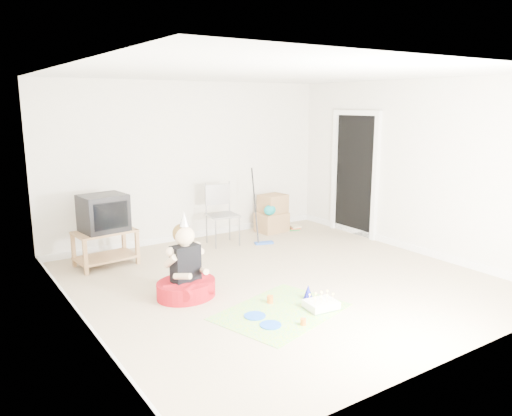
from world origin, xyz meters
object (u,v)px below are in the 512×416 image
tv_stand (105,245)px  folding_chair (223,215)px  cardboard_boxes (272,214)px  birthday_cake (321,305)px  crt_tv (103,213)px  seated_woman (186,279)px

tv_stand → folding_chair: bearing=0.4°
tv_stand → cardboard_boxes: size_ratio=1.30×
tv_stand → birthday_cake: bearing=-61.9°
tv_stand → cardboard_boxes: cardboard_boxes is taller
tv_stand → cardboard_boxes: bearing=4.8°
folding_chair → birthday_cake: bearing=-97.7°
tv_stand → crt_tv: (-0.00, -0.00, 0.46)m
birthday_cake → crt_tv: bearing=118.1°
crt_tv → birthday_cake: 3.31m
crt_tv → seated_woman: (0.43, -1.69, -0.53)m
crt_tv → tv_stand: bearing=37.8°
crt_tv → cardboard_boxes: 3.10m
crt_tv → cardboard_boxes: bearing=-2.4°
tv_stand → birthday_cake: tv_stand is taller
crt_tv → folding_chair: 1.93m
tv_stand → cardboard_boxes: 3.07m
birthday_cake → seated_woman: bearing=133.3°
folding_chair → cardboard_boxes: (1.15, 0.24, -0.17)m
seated_woman → birthday_cake: 1.60m
folding_chair → seated_woman: size_ratio=0.96×
crt_tv → birthday_cake: crt_tv is taller
cardboard_boxes → seated_woman: size_ratio=0.63×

